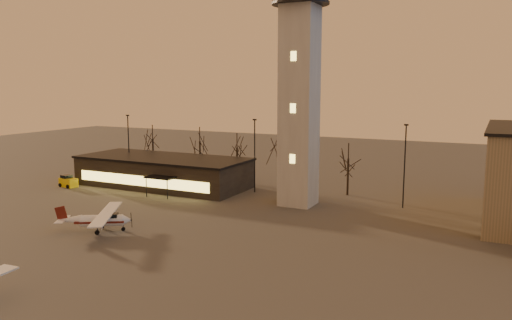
{
  "coord_description": "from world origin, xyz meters",
  "views": [
    {
      "loc": [
        22.09,
        -26.52,
        14.69
      ],
      "look_at": [
        2.58,
        13.0,
        8.05
      ],
      "focal_mm": 35.0,
      "sensor_mm": 36.0,
      "label": 1
    }
  ],
  "objects_px": {
    "cessna_rear": "(103,222)",
    "service_cart": "(68,182)",
    "control_tower": "(300,71)",
    "terminal": "(163,171)"
  },
  "relations": [
    {
      "from": "cessna_rear",
      "to": "service_cart",
      "type": "bearing_deg",
      "value": 113.33
    },
    {
      "from": "control_tower",
      "to": "terminal",
      "type": "distance_m",
      "value": 26.24
    },
    {
      "from": "control_tower",
      "to": "cessna_rear",
      "type": "height_order",
      "value": "control_tower"
    },
    {
      "from": "control_tower",
      "to": "cessna_rear",
      "type": "bearing_deg",
      "value": -124.51
    },
    {
      "from": "cessna_rear",
      "to": "service_cart",
      "type": "distance_m",
      "value": 25.41
    },
    {
      "from": "service_cart",
      "to": "control_tower",
      "type": "bearing_deg",
      "value": 16.75
    },
    {
      "from": "cessna_rear",
      "to": "service_cart",
      "type": "xyz_separation_m",
      "value": [
        -20.63,
        14.82,
        -0.28
      ]
    },
    {
      "from": "cessna_rear",
      "to": "terminal",
      "type": "bearing_deg",
      "value": 80.76
    },
    {
      "from": "service_cart",
      "to": "terminal",
      "type": "bearing_deg",
      "value": 37.88
    },
    {
      "from": "terminal",
      "to": "cessna_rear",
      "type": "bearing_deg",
      "value": -68.27
    }
  ]
}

